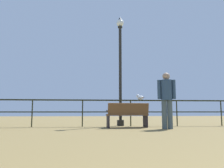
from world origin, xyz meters
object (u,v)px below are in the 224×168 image
bench_near_left (127,114)px  lamppost_center (120,65)px  person_at_railing (167,96)px  seagull_on_rail (140,97)px

bench_near_left → lamppost_center: 2.19m
bench_near_left → person_at_railing: (1.15, -0.76, 0.57)m
bench_near_left → person_at_railing: size_ratio=0.81×
person_at_railing → seagull_on_rail: person_at_railing is taller
person_at_railing → bench_near_left: bearing=146.7°
lamppost_center → person_at_railing: 2.58m
lamppost_center → seagull_on_rail: bearing=-23.9°
person_at_railing → lamppost_center: bearing=124.8°
lamppost_center → seagull_on_rail: 1.52m
bench_near_left → lamppost_center: lamppost_center is taller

